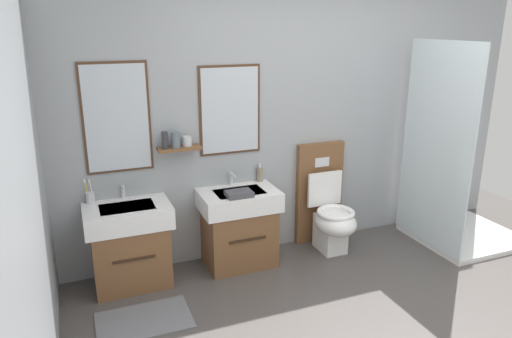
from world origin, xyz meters
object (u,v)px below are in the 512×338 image
object	(u,v)px
soap_dispenser	(260,174)
vanity_sink_right	(239,225)
folded_hand_towel	(239,194)
vanity_sink_left	(130,243)
toothbrush_cup	(90,197)
toilet	(327,210)
shower_tray	(454,204)

from	to	relation	value
soap_dispenser	vanity_sink_right	bearing A→B (deg)	-148.32
soap_dispenser	folded_hand_towel	distance (m)	0.44
vanity_sink_left	toothbrush_cup	xyz separation A→B (m)	(-0.26, 0.16, 0.39)
vanity_sink_right	toilet	xyz separation A→B (m)	(0.90, -0.00, 0.01)
toothbrush_cup	soap_dispenser	size ratio (longest dim) A/B	1.22
toilet	shower_tray	world-z (taller)	shower_tray
toilet	shower_tray	xyz separation A→B (m)	(1.21, -0.36, 0.02)
toilet	toothbrush_cup	bearing A→B (deg)	175.62
folded_hand_towel	vanity_sink_right	bearing A→B (deg)	73.59
shower_tray	toothbrush_cup	bearing A→B (deg)	171.05
vanity_sink_right	toothbrush_cup	bearing A→B (deg)	172.59
shower_tray	soap_dispenser	bearing A→B (deg)	163.86
vanity_sink_right	toilet	size ratio (longest dim) A/B	0.70
folded_hand_towel	soap_dispenser	bearing A→B (deg)	44.27
vanity_sink_left	shower_tray	bearing A→B (deg)	-6.81
toilet	folded_hand_towel	xyz separation A→B (m)	(-0.94, -0.13, 0.34)
toothbrush_cup	vanity_sink_left	bearing A→B (deg)	-31.08
vanity_sink_right	folded_hand_towel	size ratio (longest dim) A/B	3.16
vanity_sink_left	vanity_sink_right	distance (m)	0.95
vanity_sink_left	soap_dispenser	size ratio (longest dim) A/B	4.17
vanity_sink_right	shower_tray	world-z (taller)	shower_tray
vanity_sink_left	toothbrush_cup	size ratio (longest dim) A/B	3.42
vanity_sink_left	shower_tray	xyz separation A→B (m)	(3.06, -0.37, 0.03)
vanity_sink_right	toothbrush_cup	xyz separation A→B (m)	(-1.21, 0.16, 0.39)
vanity_sink_left	folded_hand_towel	distance (m)	0.98
toilet	folded_hand_towel	bearing A→B (deg)	-171.98
vanity_sink_right	soap_dispenser	size ratio (longest dim) A/B	4.17
vanity_sink_left	shower_tray	size ratio (longest dim) A/B	0.36
vanity_sink_left	toilet	world-z (taller)	toilet
vanity_sink_left	folded_hand_towel	bearing A→B (deg)	-8.50
folded_hand_towel	shower_tray	size ratio (longest dim) A/B	0.11
toilet	vanity_sink_right	bearing A→B (deg)	179.75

